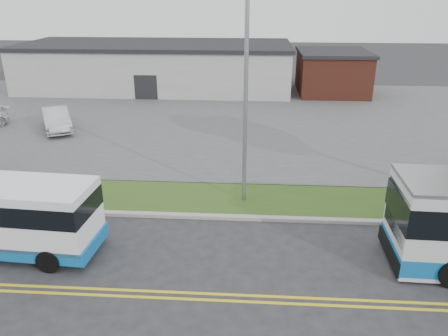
{
  "coord_description": "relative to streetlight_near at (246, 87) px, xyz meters",
  "views": [
    {
      "loc": [
        3.31,
        -15.08,
        8.9
      ],
      "look_at": [
        2.1,
        2.83,
        1.6
      ],
      "focal_mm": 35.0,
      "sensor_mm": 36.0,
      "label": 1
    }
  ],
  "objects": [
    {
      "name": "ground",
      "position": [
        -3.0,
        -2.73,
        -5.23
      ],
      "size": [
        140.0,
        140.0,
        0.0
      ],
      "primitive_type": "plane",
      "color": "#28282B",
      "rests_on": "ground"
    },
    {
      "name": "lane_line_north",
      "position": [
        -3.0,
        -6.58,
        -5.23
      ],
      "size": [
        70.0,
        0.12,
        0.01
      ],
      "primitive_type": "cube",
      "color": "gold",
      "rests_on": "ground"
    },
    {
      "name": "lane_line_south",
      "position": [
        -3.0,
        -6.88,
        -5.23
      ],
      "size": [
        70.0,
        0.12,
        0.01
      ],
      "primitive_type": "cube",
      "color": "gold",
      "rests_on": "ground"
    },
    {
      "name": "curb",
      "position": [
        -3.0,
        -1.63,
        -5.16
      ],
      "size": [
        80.0,
        0.3,
        0.15
      ],
      "primitive_type": "cube",
      "color": "#9E9B93",
      "rests_on": "ground"
    },
    {
      "name": "verge",
      "position": [
        -3.0,
        0.17,
        -5.18
      ],
      "size": [
        80.0,
        3.3,
        0.1
      ],
      "primitive_type": "cube",
      "color": "#32521B",
      "rests_on": "ground"
    },
    {
      "name": "parking_lot",
      "position": [
        -3.0,
        14.27,
        -5.18
      ],
      "size": [
        80.0,
        25.0,
        0.1
      ],
      "primitive_type": "cube",
      "color": "#4C4C4F",
      "rests_on": "ground"
    },
    {
      "name": "commercial_building",
      "position": [
        -9.0,
        24.27,
        -3.05
      ],
      "size": [
        25.4,
        10.4,
        4.35
      ],
      "color": "#9E9E99",
      "rests_on": "ground"
    },
    {
      "name": "brick_wing",
      "position": [
        7.5,
        23.27,
        -3.27
      ],
      "size": [
        6.3,
        7.3,
        3.9
      ],
      "color": "brown",
      "rests_on": "ground"
    },
    {
      "name": "streetlight_near",
      "position": [
        0.0,
        0.0,
        0.0
      ],
      "size": [
        0.35,
        1.53,
        9.5
      ],
      "color": "gray",
      "rests_on": "verge"
    },
    {
      "name": "shuttle_bus",
      "position": [
        -8.08,
        -4.57,
        -3.79
      ],
      "size": [
        7.18,
        2.75,
        2.7
      ],
      "rotation": [
        0.0,
        0.0,
        -0.06
      ],
      "color": "#0F5EA5",
      "rests_on": "ground"
    },
    {
      "name": "parked_car_a",
      "position": [
        -12.96,
        9.96,
        -4.37
      ],
      "size": [
        3.63,
        4.82,
        1.52
      ],
      "primitive_type": "imported",
      "rotation": [
        0.0,
        0.0,
        0.5
      ],
      "color": "#B3B6BA",
      "rests_on": "parking_lot"
    }
  ]
}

